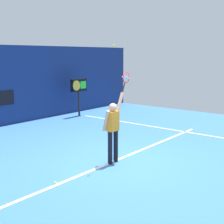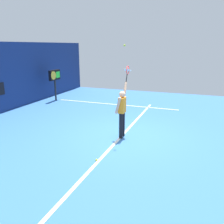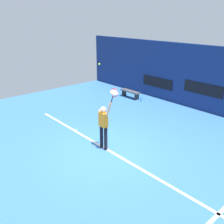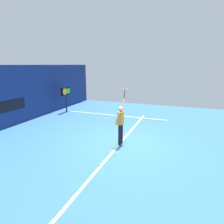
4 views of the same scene
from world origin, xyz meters
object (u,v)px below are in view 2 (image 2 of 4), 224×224
(tennis_racket, at_px, (128,71))
(spare_ball, at_px, (96,160))
(tennis_player, at_px, (122,110))
(tennis_ball, at_px, (124,45))
(scoreboard_clock, at_px, (55,77))

(tennis_racket, xyz_separation_m, spare_ball, (-2.63, 0.09, -2.29))
(tennis_player, xyz_separation_m, spare_ball, (-2.05, 0.09, -0.98))
(tennis_ball, xyz_separation_m, spare_ball, (-1.97, 0.17, -3.18))
(tennis_racket, relative_size, tennis_ball, 9.15)
(tennis_racket, relative_size, spare_ball, 9.15)
(tennis_ball, relative_size, spare_ball, 1.00)
(tennis_racket, height_order, scoreboard_clock, tennis_racket)
(tennis_player, distance_m, tennis_ball, 2.21)
(scoreboard_clock, bearing_deg, tennis_ball, -127.96)
(tennis_racket, bearing_deg, spare_ball, 177.97)
(tennis_player, relative_size, spare_ball, 28.84)
(spare_ball, bearing_deg, scoreboard_clock, 40.85)
(tennis_player, xyz_separation_m, scoreboard_clock, (4.41, 5.67, 0.42))
(tennis_ball, bearing_deg, scoreboard_clock, 52.04)
(tennis_player, relative_size, tennis_racket, 3.15)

